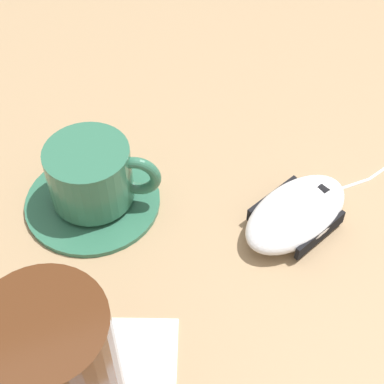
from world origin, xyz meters
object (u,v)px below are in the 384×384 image
Objects in this scene: computer_mouse at (296,213)px; drinking_glass at (57,369)px; saucer at (93,200)px; coffee_cup at (92,174)px.

computer_mouse is 1.06× the size of drinking_glass.
saucer is 1.29× the size of coffee_cup.
computer_mouse reaches higher than saucer.
coffee_cup is 0.18m from computer_mouse.
coffee_cup is at bearing -119.68° from computer_mouse.
coffee_cup is 0.19m from drinking_glass.
drinking_glass is (0.18, -0.07, 0.02)m from coffee_cup.
computer_mouse is (0.09, 0.16, -0.02)m from coffee_cup.
drinking_glass is (0.09, -0.23, 0.05)m from computer_mouse.
computer_mouse is (0.09, 0.16, 0.01)m from saucer.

